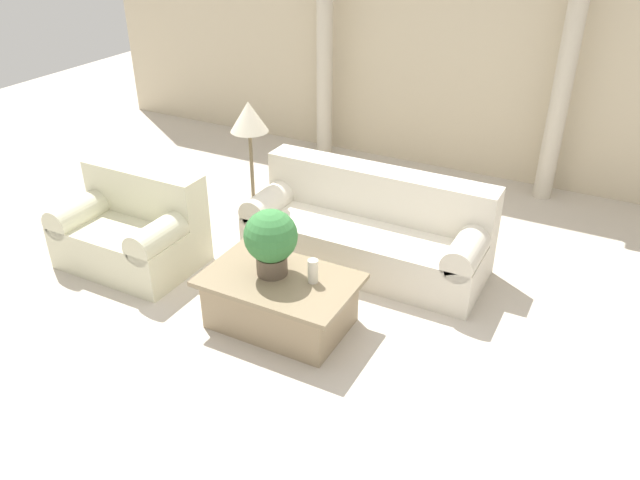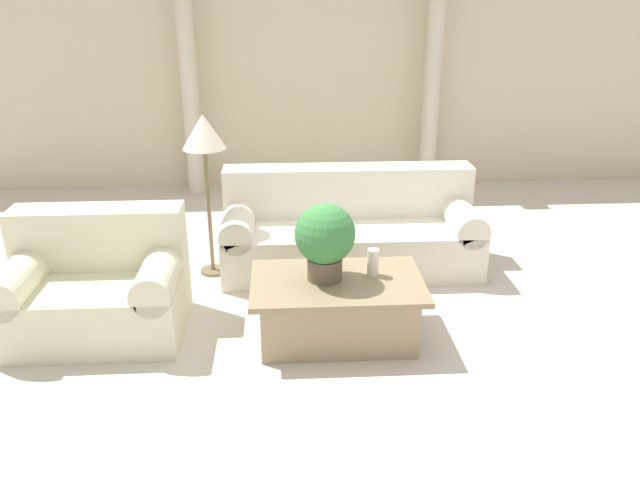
{
  "view_description": "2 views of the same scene",
  "coord_description": "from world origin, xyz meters",
  "px_view_note": "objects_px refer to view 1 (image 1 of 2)",
  "views": [
    {
      "loc": [
        2.16,
        -3.9,
        3.13
      ],
      "look_at": [
        0.13,
        -0.07,
        0.67
      ],
      "focal_mm": 35.0,
      "sensor_mm": 36.0,
      "label": 1
    },
    {
      "loc": [
        -0.41,
        -4.34,
        2.35
      ],
      "look_at": [
        -0.14,
        0.05,
        0.57
      ],
      "focal_mm": 35.0,
      "sensor_mm": 36.0,
      "label": 2
    }
  ],
  "objects_px": {
    "potted_plant": "(271,239)",
    "floor_lamp": "(249,124)",
    "loveseat": "(133,227)",
    "sofa_long": "(368,229)",
    "coffee_table": "(280,301)"
  },
  "relations": [
    {
      "from": "loveseat",
      "to": "potted_plant",
      "type": "xyz_separation_m",
      "value": [
        1.65,
        -0.19,
        0.4
      ]
    },
    {
      "from": "loveseat",
      "to": "potted_plant",
      "type": "height_order",
      "value": "potted_plant"
    },
    {
      "from": "potted_plant",
      "to": "sofa_long",
      "type": "bearing_deg",
      "value": 75.75
    },
    {
      "from": "sofa_long",
      "to": "potted_plant",
      "type": "xyz_separation_m",
      "value": [
        -0.31,
        -1.2,
        0.41
      ]
    },
    {
      "from": "coffee_table",
      "to": "floor_lamp",
      "type": "relative_size",
      "value": 0.86
    },
    {
      "from": "sofa_long",
      "to": "potted_plant",
      "type": "distance_m",
      "value": 1.31
    },
    {
      "from": "floor_lamp",
      "to": "loveseat",
      "type": "bearing_deg",
      "value": -127.72
    },
    {
      "from": "coffee_table",
      "to": "potted_plant",
      "type": "bearing_deg",
      "value": 160.1
    },
    {
      "from": "coffee_table",
      "to": "potted_plant",
      "type": "height_order",
      "value": "potted_plant"
    },
    {
      "from": "potted_plant",
      "to": "loveseat",
      "type": "bearing_deg",
      "value": 173.48
    },
    {
      "from": "potted_plant",
      "to": "floor_lamp",
      "type": "xyz_separation_m",
      "value": [
        -0.92,
        1.13,
        0.44
      ]
    },
    {
      "from": "loveseat",
      "to": "floor_lamp",
      "type": "bearing_deg",
      "value": 52.28
    },
    {
      "from": "loveseat",
      "to": "coffee_table",
      "type": "xyz_separation_m",
      "value": [
        1.73,
        -0.22,
        -0.13
      ]
    },
    {
      "from": "sofa_long",
      "to": "floor_lamp",
      "type": "height_order",
      "value": "floor_lamp"
    },
    {
      "from": "potted_plant",
      "to": "floor_lamp",
      "type": "distance_m",
      "value": 1.52
    }
  ]
}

